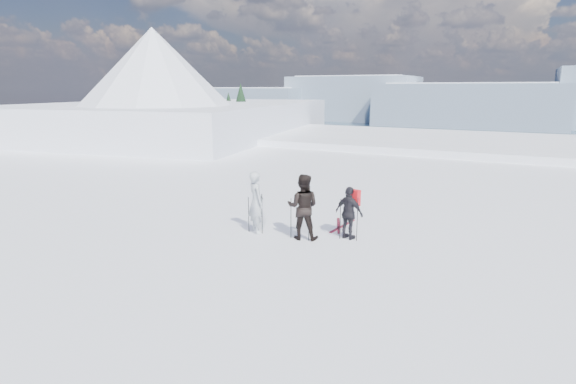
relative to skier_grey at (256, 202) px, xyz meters
name	(u,v)px	position (x,y,z in m)	size (l,w,h in m)	color
lake_basin	(461,223)	(3.66, 26.64, -7.49)	(820.00, 820.00, 71.62)	white
far_mountain_range	(555,101)	(33.26, 451.42, -8.18)	(770.00, 110.00, 53.00)	slate
near_ridge	(198,164)	(-22.90, 25.98, -4.47)	(31.37, 35.68, 25.62)	white
skier_grey	(256,202)	(0.00, 0.00, 0.00)	(0.72, 0.47, 1.97)	#9FA7AE
skier_dark	(303,207)	(1.58, 0.09, 0.02)	(0.97, 0.76, 2.00)	black
skier_pack	(349,213)	(2.84, 0.71, -0.17)	(0.95, 0.40, 1.62)	black
backpack	(355,178)	(2.90, 0.95, 0.88)	(0.35, 0.19, 0.49)	red
ski_poles	(302,218)	(1.50, 0.19, -0.36)	(3.39, 0.72, 1.34)	black
skis_loose	(341,226)	(2.18, 1.80, -0.97)	(0.71, 1.70, 0.03)	black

